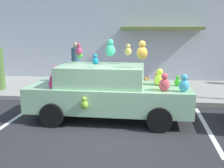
{
  "coord_description": "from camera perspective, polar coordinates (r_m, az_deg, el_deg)",
  "views": [
    {
      "loc": [
        0.97,
        -6.11,
        2.57
      ],
      "look_at": [
        -0.14,
        2.0,
        0.9
      ],
      "focal_mm": 44.28,
      "sensor_mm": 36.0,
      "label": 1
    }
  ],
  "objects": [
    {
      "name": "ground_plane",
      "position": [
        6.7,
        -1.17,
        -11.04
      ],
      "size": [
        60.0,
        60.0,
        0.0
      ],
      "primitive_type": "plane",
      "color": "#262628"
    },
    {
      "name": "sidewalk",
      "position": [
        11.43,
        2.73,
        -1.1
      ],
      "size": [
        24.0,
        4.0,
        0.15
      ],
      "primitive_type": "cube",
      "color": "gray",
      "rests_on": "ground"
    },
    {
      "name": "storefront_building",
      "position": [
        13.3,
        3.78,
        14.19
      ],
      "size": [
        24.0,
        1.25,
        6.4
      ],
      "color": "#B2B7C1",
      "rests_on": "ground"
    },
    {
      "name": "parking_stripe_front",
      "position": [
        7.71,
        19.03,
        -8.57
      ],
      "size": [
        0.12,
        3.6,
        0.01
      ],
      "primitive_type": "cube",
      "color": "silver",
      "rests_on": "ground"
    },
    {
      "name": "parking_stripe_rear",
      "position": [
        8.46,
        -19.52,
        -6.81
      ],
      "size": [
        0.12,
        3.6,
        0.01
      ],
      "primitive_type": "cube",
      "color": "silver",
      "rests_on": "ground"
    },
    {
      "name": "plush_covered_car",
      "position": [
        7.8,
        -0.91,
        -1.52
      ],
      "size": [
        4.49,
        1.96,
        2.26
      ],
      "color": "#8FBE90",
      "rests_on": "ground"
    },
    {
      "name": "teddy_bear_on_sidewalk",
      "position": [
        9.96,
        6.88,
        -0.65
      ],
      "size": [
        0.38,
        0.31,
        0.72
      ],
      "color": "#9E723D",
      "rests_on": "sidewalk"
    },
    {
      "name": "pedestrian_near_shopfront",
      "position": [
        10.74,
        -7.39,
        3.17
      ],
      "size": [
        0.35,
        0.35,
        1.88
      ],
      "color": "#3B6175",
      "rests_on": "sidewalk"
    }
  ]
}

